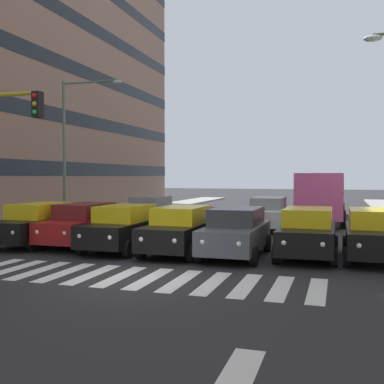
# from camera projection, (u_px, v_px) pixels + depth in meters

# --- Properties ---
(ground_plane) EXTENTS (180.00, 180.00, 0.00)m
(ground_plane) POSITION_uv_depth(u_px,v_px,m) (135.00, 277.00, 13.02)
(ground_plane) COLOR #262628
(building_right_block_0) EXTENTS (9.11, 23.93, 26.46)m
(building_right_block_0) POSITION_uv_depth(u_px,v_px,m) (54.00, 42.00, 35.94)
(building_right_block_0) COLOR #846656
(building_right_block_0) RESTS_ON ground_plane
(crosswalk_markings) EXTENTS (10.35, 2.80, 0.01)m
(crosswalk_markings) POSITION_uv_depth(u_px,v_px,m) (135.00, 277.00, 13.02)
(crosswalk_markings) COLOR silver
(crosswalk_markings) RESTS_ON ground_plane
(lane_arrow_0) EXTENTS (0.50, 2.20, 0.01)m
(lane_arrow_0) POSITION_uv_depth(u_px,v_px,m) (237.00, 378.00, 6.54)
(lane_arrow_0) COLOR silver
(lane_arrow_0) RESTS_ON ground_plane
(car_0) EXTENTS (2.02, 4.44, 1.72)m
(car_0) POSITION_uv_depth(u_px,v_px,m) (375.00, 234.00, 15.60)
(car_0) COLOR black
(car_0) RESTS_ON ground_plane
(car_1) EXTENTS (2.02, 4.44, 1.72)m
(car_1) POSITION_uv_depth(u_px,v_px,m) (308.00, 232.00, 16.16)
(car_1) COLOR black
(car_1) RESTS_ON ground_plane
(car_2) EXTENTS (2.02, 4.44, 1.72)m
(car_2) POSITION_uv_depth(u_px,v_px,m) (236.00, 232.00, 16.31)
(car_2) COLOR #474C51
(car_2) RESTS_ON ground_plane
(car_3) EXTENTS (2.02, 4.44, 1.72)m
(car_3) POSITION_uv_depth(u_px,v_px,m) (180.00, 230.00, 16.96)
(car_3) COLOR black
(car_3) RESTS_ON ground_plane
(car_4) EXTENTS (2.02, 4.44, 1.72)m
(car_4) POSITION_uv_depth(u_px,v_px,m) (124.00, 227.00, 17.75)
(car_4) COLOR black
(car_4) RESTS_ON ground_plane
(car_5) EXTENTS (2.02, 4.44, 1.72)m
(car_5) POSITION_uv_depth(u_px,v_px,m) (83.00, 224.00, 18.90)
(car_5) COLOR maroon
(car_5) RESTS_ON ground_plane
(car_6) EXTENTS (2.02, 4.44, 1.72)m
(car_6) POSITION_uv_depth(u_px,v_px,m) (37.00, 224.00, 19.09)
(car_6) COLOR black
(car_6) RESTS_ON ground_plane
(car_row2_0) EXTENTS (2.02, 4.44, 1.72)m
(car_row2_0) POSITION_uv_depth(u_px,v_px,m) (268.00, 213.00, 24.38)
(car_row2_0) COLOR silver
(car_row2_0) RESTS_ON ground_plane
(car_row2_1) EXTENTS (2.02, 4.44, 1.72)m
(car_row2_1) POSITION_uv_depth(u_px,v_px,m) (150.00, 212.00, 25.37)
(car_row2_1) COLOR #B2B7BC
(car_row2_1) RESTS_ON ground_plane
(bus_behind_traffic) EXTENTS (2.78, 10.50, 3.00)m
(bus_behind_traffic) POSITION_uv_depth(u_px,v_px,m) (322.00, 192.00, 28.94)
(bus_behind_traffic) COLOR #DB5193
(bus_behind_traffic) RESTS_ON ground_plane
(street_lamp_right) EXTENTS (3.54, 0.28, 7.81)m
(street_lamp_right) POSITION_uv_depth(u_px,v_px,m) (73.00, 137.00, 24.90)
(street_lamp_right) COLOR #4C6B56
(street_lamp_right) RESTS_ON sidewalk_right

